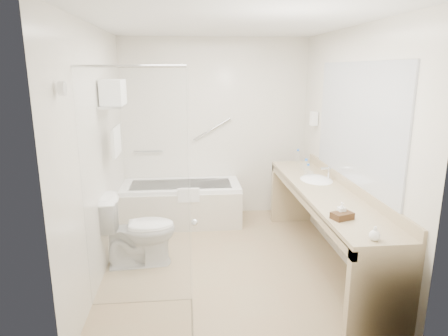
{
  "coord_description": "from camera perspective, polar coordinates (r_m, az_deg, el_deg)",
  "views": [
    {
      "loc": [
        -0.42,
        -4.01,
        2.08
      ],
      "look_at": [
        0.0,
        0.3,
        1.0
      ],
      "focal_mm": 32.0,
      "sensor_mm": 36.0,
      "label": 1
    }
  ],
  "objects": [
    {
      "name": "floor",
      "position": [
        4.54,
        0.37,
        -13.28
      ],
      "size": [
        3.2,
        3.2,
        0.0
      ],
      "primitive_type": "plane",
      "color": "#9F8762",
      "rests_on": "ground"
    },
    {
      "name": "ceiling",
      "position": [
        4.05,
        0.43,
        19.94
      ],
      "size": [
        2.6,
        3.2,
        0.1
      ],
      "primitive_type": "cube",
      "color": "silver",
      "rests_on": "wall_back"
    },
    {
      "name": "wall_back",
      "position": [
        5.69,
        -1.27,
        5.61
      ],
      "size": [
        2.6,
        0.1,
        2.5
      ],
      "primitive_type": "cube",
      "color": "beige",
      "rests_on": "ground"
    },
    {
      "name": "wall_front",
      "position": [
        2.58,
        4.07,
        -4.8
      ],
      "size": [
        2.6,
        0.1,
        2.5
      ],
      "primitive_type": "cube",
      "color": "beige",
      "rests_on": "ground"
    },
    {
      "name": "wall_left",
      "position": [
        4.19,
        -17.58,
        1.91
      ],
      "size": [
        0.1,
        3.2,
        2.5
      ],
      "primitive_type": "cube",
      "color": "beige",
      "rests_on": "ground"
    },
    {
      "name": "wall_right",
      "position": [
        4.44,
        17.34,
        2.59
      ],
      "size": [
        0.1,
        3.2,
        2.5
      ],
      "primitive_type": "cube",
      "color": "beige",
      "rests_on": "ground"
    },
    {
      "name": "bathtub",
      "position": [
        5.55,
        -6.1,
        -5.04
      ],
      "size": [
        1.6,
        0.73,
        0.59
      ],
      "color": "white",
      "rests_on": "floor"
    },
    {
      "name": "grab_bar_short",
      "position": [
        5.71,
        -10.78,
        2.34
      ],
      "size": [
        0.4,
        0.03,
        0.03
      ],
      "primitive_type": "cylinder",
      "rotation": [
        0.0,
        1.57,
        0.0
      ],
      "color": "silver",
      "rests_on": "wall_back"
    },
    {
      "name": "grab_bar_long",
      "position": [
        5.64,
        -1.74,
        5.55
      ],
      "size": [
        0.53,
        0.03,
        0.33
      ],
      "primitive_type": "cylinder",
      "rotation": [
        0.0,
        1.05,
        0.0
      ],
      "color": "silver",
      "rests_on": "wall_back"
    },
    {
      "name": "shower_enclosure",
      "position": [
        3.26,
        -9.04,
        -4.35
      ],
      "size": [
        0.96,
        0.91,
        2.11
      ],
      "color": "silver",
      "rests_on": "floor"
    },
    {
      "name": "towel_shelf",
      "position": [
        4.44,
        -15.49,
        9.28
      ],
      "size": [
        0.24,
        0.55,
        0.81
      ],
      "color": "silver",
      "rests_on": "wall_left"
    },
    {
      "name": "vanity_counter",
      "position": [
        4.37,
        14.16,
        -5.7
      ],
      "size": [
        0.55,
        2.7,
        0.95
      ],
      "color": "tan",
      "rests_on": "floor"
    },
    {
      "name": "sink",
      "position": [
        4.68,
        13.03,
        -1.98
      ],
      "size": [
        0.4,
        0.52,
        0.14
      ],
      "primitive_type": "ellipsoid",
      "color": "white",
      "rests_on": "vanity_counter"
    },
    {
      "name": "faucet",
      "position": [
        4.7,
        14.78,
        -0.63
      ],
      "size": [
        0.03,
        0.03,
        0.14
      ],
      "primitive_type": "cylinder",
      "color": "silver",
      "rests_on": "vanity_counter"
    },
    {
      "name": "mirror",
      "position": [
        4.25,
        18.28,
        6.14
      ],
      "size": [
        0.02,
        2.0,
        1.2
      ],
      "primitive_type": "cube",
      "color": "#B6BBC3",
      "rests_on": "wall_right"
    },
    {
      "name": "hairdryer_unit",
      "position": [
        5.37,
        12.71,
        6.92
      ],
      "size": [
        0.08,
        0.1,
        0.18
      ],
      "primitive_type": "cube",
      "color": "white",
      "rests_on": "wall_right"
    },
    {
      "name": "toilet",
      "position": [
        4.44,
        -12.13,
        -8.67
      ],
      "size": [
        0.83,
        0.51,
        0.78
      ],
      "primitive_type": "imported",
      "rotation": [
        0.0,
        0.0,
        1.65
      ],
      "color": "white",
      "rests_on": "floor"
    },
    {
      "name": "amenity_basket",
      "position": [
        3.52,
        16.53,
        -6.56
      ],
      "size": [
        0.2,
        0.17,
        0.06
      ],
      "primitive_type": "cube",
      "rotation": [
        0.0,
        0.0,
        0.34
      ],
      "color": "#4F331C",
      "rests_on": "vanity_counter"
    },
    {
      "name": "soap_bottle_a",
      "position": [
        3.56,
        16.39,
        -6.3
      ],
      "size": [
        0.09,
        0.14,
        0.06
      ],
      "primitive_type": "imported",
      "rotation": [
        0.0,
        0.0,
        0.21
      ],
      "color": "white",
      "rests_on": "vanity_counter"
    },
    {
      "name": "soap_bottle_b",
      "position": [
        3.18,
        20.73,
        -8.92
      ],
      "size": [
        0.09,
        0.11,
        0.08
      ],
      "primitive_type": "imported",
      "rotation": [
        0.0,
        0.0,
        0.02
      ],
      "color": "white",
      "rests_on": "vanity_counter"
    },
    {
      "name": "water_bottle_left",
      "position": [
        5.45,
        10.49,
        1.62
      ],
      "size": [
        0.06,
        0.06,
        0.18
      ],
      "rotation": [
        0.0,
        0.0,
        0.06
      ],
      "color": "silver",
      "rests_on": "vanity_counter"
    },
    {
      "name": "water_bottle_mid",
      "position": [
        4.7,
        11.9,
        -0.5
      ],
      "size": [
        0.05,
        0.05,
        0.17
      ],
      "rotation": [
        0.0,
        0.0,
        -0.24
      ],
      "color": "silver",
      "rests_on": "vanity_counter"
    },
    {
      "name": "water_bottle_right",
      "position": [
        4.86,
        11.62,
        0.11
      ],
      "size": [
        0.06,
        0.06,
        0.19
      ],
      "rotation": [
        0.0,
        0.0,
        -0.03
      ],
      "color": "silver",
      "rests_on": "vanity_counter"
    },
    {
      "name": "drinking_glass_near",
      "position": [
        5.09,
        11.18,
        0.22
      ],
      "size": [
        0.07,
        0.07,
        0.08
      ],
      "primitive_type": "cylinder",
      "rotation": [
        0.0,
        0.0,
        0.12
      ],
      "color": "silver",
      "rests_on": "vanity_counter"
    },
    {
      "name": "drinking_glass_far",
      "position": [
        4.68,
        12.24,
        -1.0
      ],
      "size": [
        0.09,
        0.09,
        0.09
      ],
      "primitive_type": "cylinder",
      "rotation": [
        0.0,
        0.0,
        -0.38
      ],
      "color": "silver",
      "rests_on": "vanity_counter"
    }
  ]
}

